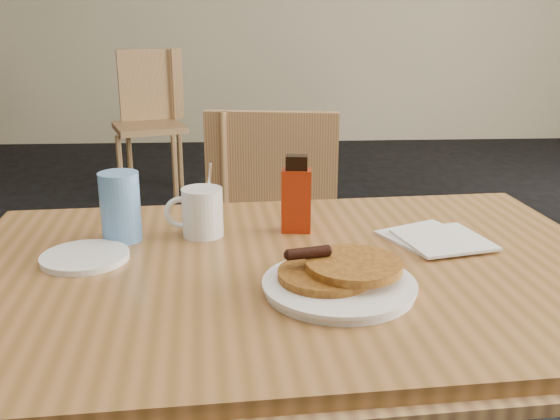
# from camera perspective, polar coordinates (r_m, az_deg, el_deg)

# --- Properties ---
(main_table) EXTENTS (1.36, 0.97, 0.75)m
(main_table) POSITION_cam_1_polar(r_m,az_deg,el_deg) (1.19, 1.13, -6.85)
(main_table) COLOR #976235
(main_table) RESTS_ON floor
(chair_main_far) EXTENTS (0.47, 0.47, 0.92)m
(chair_main_far) POSITION_cam_1_polar(r_m,az_deg,el_deg) (1.92, -0.63, -2.45)
(chair_main_far) COLOR tan
(chair_main_far) RESTS_ON floor
(chair_wall_extra) EXTENTS (0.56, 0.57, 0.97)m
(chair_wall_extra) POSITION_cam_1_polar(r_m,az_deg,el_deg) (4.39, -11.78, 9.05)
(chair_wall_extra) COLOR tan
(chair_wall_extra) RESTS_ON floor
(pancake_plate) EXTENTS (0.26, 0.26, 0.07)m
(pancake_plate) POSITION_cam_1_polar(r_m,az_deg,el_deg) (1.07, 5.41, -6.38)
(pancake_plate) COLOR white
(pancake_plate) RESTS_ON main_table
(coffee_mug) EXTENTS (0.12, 0.09, 0.16)m
(coffee_mug) POSITION_cam_1_polar(r_m,az_deg,el_deg) (1.33, -7.24, -0.12)
(coffee_mug) COLOR white
(coffee_mug) RESTS_ON main_table
(syrup_bottle) EXTENTS (0.07, 0.05, 0.17)m
(syrup_bottle) POSITION_cam_1_polar(r_m,az_deg,el_deg) (1.34, 1.51, 1.23)
(syrup_bottle) COLOR maroon
(syrup_bottle) RESTS_ON main_table
(napkin_stack) EXTENTS (0.23, 0.24, 0.01)m
(napkin_stack) POSITION_cam_1_polar(r_m,az_deg,el_deg) (1.34, 14.10, -2.55)
(napkin_stack) COLOR silver
(napkin_stack) RESTS_ON main_table
(blue_tumbler) EXTENTS (0.09, 0.09, 0.14)m
(blue_tumbler) POSITION_cam_1_polar(r_m,az_deg,el_deg) (1.33, -14.39, 0.29)
(blue_tumbler) COLOR #619AE3
(blue_tumbler) RESTS_ON main_table
(side_saucer) EXTENTS (0.17, 0.17, 0.01)m
(side_saucer) POSITION_cam_1_polar(r_m,az_deg,el_deg) (1.26, -17.40, -4.12)
(side_saucer) COLOR white
(side_saucer) RESTS_ON main_table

